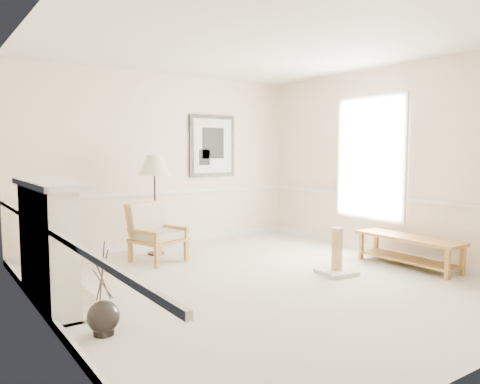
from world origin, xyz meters
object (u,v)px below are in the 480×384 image
(armchair, at_px, (154,230))
(floor_lamp, at_px, (154,168))
(floor_vase, at_px, (103,318))
(scratching_post, at_px, (337,260))
(bench, at_px, (408,246))

(armchair, distance_m, floor_lamp, 0.99)
(floor_vase, bearing_deg, scratching_post, 4.62)
(floor_lamp, relative_size, bench, 1.02)
(scratching_post, bearing_deg, floor_lamp, 120.92)
(floor_lamp, height_order, bench, floor_lamp)
(armchair, bearing_deg, scratching_post, -67.86)
(armchair, relative_size, scratching_post, 1.39)
(floor_lamp, bearing_deg, floor_vase, -122.60)
(armchair, height_order, floor_lamp, floor_lamp)
(armchair, height_order, scratching_post, armchair)
(floor_vase, distance_m, scratching_post, 3.20)
(armchair, bearing_deg, floor_lamp, 45.43)
(bench, xyz_separation_m, scratching_post, (-1.11, 0.29, -0.09))
(floor_lamp, xyz_separation_m, scratching_post, (1.46, -2.44, -1.16))
(floor_vase, distance_m, floor_lamp, 3.42)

